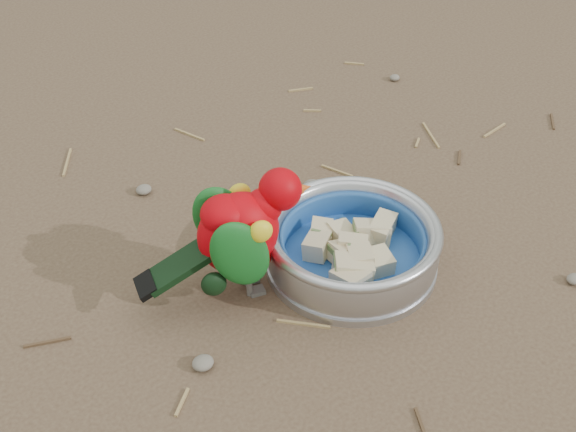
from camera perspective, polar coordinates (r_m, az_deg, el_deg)
ground at (r=0.96m, az=5.98°, el=-3.98°), size 60.00×60.00×0.00m
food_bowl at (r=0.96m, az=4.52°, el=-3.23°), size 0.20×0.20×0.02m
bowl_wall at (r=0.94m, az=4.61°, el=-1.86°), size 0.20×0.20×0.04m
fruit_wedges at (r=0.94m, az=4.59°, el=-2.18°), size 0.12×0.12×0.03m
lory_parrot at (r=0.88m, az=-3.31°, el=-1.72°), size 0.20×0.14×0.15m
ground_debris at (r=1.00m, az=3.37°, el=-1.25°), size 0.90×0.80×0.01m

